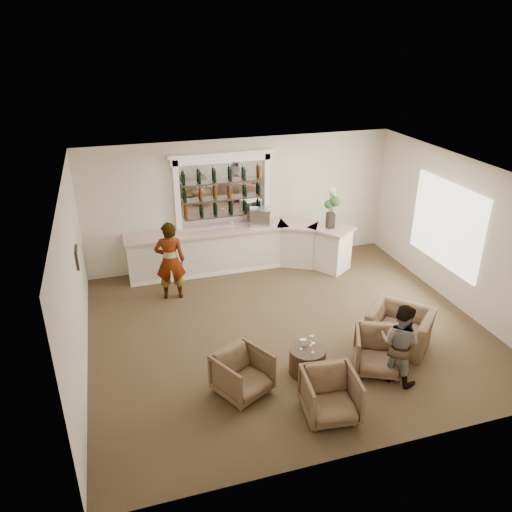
{
  "coord_description": "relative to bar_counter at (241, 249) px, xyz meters",
  "views": [
    {
      "loc": [
        -3.19,
        -8.3,
        5.76
      ],
      "look_at": [
        -0.4,
        0.9,
        1.33
      ],
      "focal_mm": 35.0,
      "sensor_mm": 36.0,
      "label": 1
    }
  ],
  "objects": [
    {
      "name": "bar_counter",
      "position": [
        0.0,
        0.0,
        0.0
      ],
      "size": [
        5.72,
        1.8,
        1.14
      ],
      "color": "white",
      "rests_on": "ground"
    },
    {
      "name": "wine_glass_bar_right",
      "position": [
        -0.23,
        -0.05,
        0.67
      ],
      "size": [
        0.07,
        0.07,
        0.21
      ],
      "primitive_type": null,
      "color": "white",
      "rests_on": "bar_counter"
    },
    {
      "name": "wine_glass_bar_left",
      "position": [
        0.32,
        0.01,
        0.67
      ],
      "size": [
        0.07,
        0.07,
        0.21
      ],
      "primitive_type": null,
      "color": "white",
      "rests_on": "bar_counter"
    },
    {
      "name": "espresso_machine",
      "position": [
        0.53,
        0.09,
        0.78
      ],
      "size": [
        0.58,
        0.52,
        0.43
      ],
      "primitive_type": "cube",
      "rotation": [
        0.0,
        0.0,
        -0.25
      ],
      "color": "#B9B9BE",
      "rests_on": "bar_counter"
    },
    {
      "name": "flower_vase",
      "position": [
        2.17,
        -0.62,
        1.16
      ],
      "size": [
        0.28,
        0.28,
        1.06
      ],
      "color": "black",
      "rests_on": "bar_counter"
    },
    {
      "name": "napkin_holder",
      "position": [
        0.0,
        -4.33,
        -0.01
      ],
      "size": [
        0.08,
        0.08,
        0.12
      ],
      "primitive_type": "cube",
      "color": "silver",
      "rests_on": "cocktail_table"
    },
    {
      "name": "armchair_right",
      "position": [
        1.28,
        -4.78,
        -0.18
      ],
      "size": [
        1.13,
        1.14,
        0.79
      ],
      "primitive_type": "imported",
      "rotation": [
        0.0,
        0.0,
        -0.43
      ],
      "color": "brown",
      "rests_on": "ground"
    },
    {
      "name": "armchair_left",
      "position": [
        -1.25,
        -4.66,
        -0.19
      ],
      "size": [
        1.13,
        1.14,
        0.78
      ],
      "primitive_type": "imported",
      "rotation": [
        0.0,
        0.0,
        0.48
      ],
      "color": "brown",
      "rests_on": "ground"
    },
    {
      "name": "back_bar_alcove",
      "position": [
        -0.34,
        0.41,
        1.46
      ],
      "size": [
        2.64,
        0.25,
        3.0
      ],
      "color": "white",
      "rests_on": "ground"
    },
    {
      "name": "wine_glass_tbl_b",
      "position": [
        0.12,
        -4.39,
        0.03
      ],
      "size": [
        0.07,
        0.07,
        0.21
      ],
      "primitive_type": null,
      "color": "white",
      "rests_on": "cocktail_table"
    },
    {
      "name": "cocktail_table",
      "position": [
        0.02,
        -4.47,
        -0.32
      ],
      "size": [
        0.67,
        0.67,
        0.5
      ],
      "primitive_type": "cylinder",
      "color": "#462F1E",
      "rests_on": "ground"
    },
    {
      "name": "ground",
      "position": [
        0.16,
        -3.0,
        -0.57
      ],
      "size": [
        8.0,
        8.0,
        0.0
      ],
      "primitive_type": "plane",
      "color": "#503E28",
      "rests_on": "ground"
    },
    {
      "name": "guest",
      "position": [
        1.47,
        -5.11,
        0.18
      ],
      "size": [
        0.89,
        0.93,
        1.52
      ],
      "primitive_type": "imported",
      "rotation": [
        0.0,
        0.0,
        2.18
      ],
      "color": "gray",
      "rests_on": "ground"
    },
    {
      "name": "wine_glass_tbl_c",
      "position": [
        0.06,
        -4.6,
        0.03
      ],
      "size": [
        0.07,
        0.07,
        0.21
      ],
      "primitive_type": null,
      "color": "white",
      "rests_on": "cocktail_table"
    },
    {
      "name": "sommelier",
      "position": [
        -1.92,
        -0.96,
        0.36
      ],
      "size": [
        0.74,
        0.54,
        1.87
      ],
      "primitive_type": "imported",
      "rotation": [
        0.0,
        0.0,
        3.0
      ],
      "color": "gray",
      "rests_on": "ground"
    },
    {
      "name": "armchair_center",
      "position": [
        -0.06,
        -5.61,
        -0.18
      ],
      "size": [
        0.94,
        0.96,
        0.79
      ],
      "primitive_type": "imported",
      "rotation": [
        0.0,
        0.0,
        -0.12
      ],
      "color": "brown",
      "rests_on": "ground"
    },
    {
      "name": "armchair_far",
      "position": [
        2.08,
        -4.19,
        -0.19
      ],
      "size": [
        1.55,
        1.55,
        0.76
      ],
      "primitive_type": "imported",
      "rotation": [
        0.0,
        0.0,
        -0.81
      ],
      "color": "brown",
      "rests_on": "ground"
    },
    {
      "name": "room_shell",
      "position": [
        0.33,
        -2.29,
        1.77
      ],
      "size": [
        8.04,
        7.02,
        3.32
      ],
      "color": "beige",
      "rests_on": "ground"
    },
    {
      "name": "wine_glass_tbl_a",
      "position": [
        -0.1,
        -4.44,
        0.03
      ],
      "size": [
        0.07,
        0.07,
        0.21
      ],
      "primitive_type": null,
      "color": "white",
      "rests_on": "cocktail_table"
    }
  ]
}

